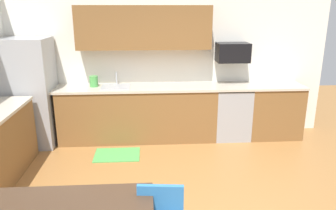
% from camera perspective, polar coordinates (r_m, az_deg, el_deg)
% --- Properties ---
extents(wall_back, '(5.80, 0.10, 2.70)m').
position_cam_1_polar(wall_back, '(5.77, -1.09, 8.08)').
color(wall_back, white).
rests_on(wall_back, ground).
extents(cabinet_run_back, '(2.64, 0.60, 0.90)m').
position_cam_1_polar(cabinet_run_back, '(5.64, -5.24, -1.62)').
color(cabinet_run_back, brown).
rests_on(cabinet_run_back, ground).
extents(cabinet_run_back_right, '(0.91, 0.60, 0.90)m').
position_cam_1_polar(cabinet_run_back_right, '(6.06, 17.84, -1.08)').
color(cabinet_run_back_right, brown).
rests_on(cabinet_run_back_right, ground).
extents(countertop_back, '(4.80, 0.64, 0.04)m').
position_cam_1_polar(countertop_back, '(5.51, -0.90, 3.10)').
color(countertop_back, beige).
rests_on(countertop_back, cabinet_run_back).
extents(upper_cabinets_back, '(2.20, 0.34, 0.70)m').
position_cam_1_polar(upper_cabinets_back, '(5.49, -4.23, 13.36)').
color(upper_cabinets_back, brown).
extents(refrigerator, '(0.76, 0.70, 1.76)m').
position_cam_1_polar(refrigerator, '(5.76, -23.05, 1.95)').
color(refrigerator, '#9EA0A5').
rests_on(refrigerator, ground).
extents(oven_range, '(0.60, 0.60, 0.91)m').
position_cam_1_polar(oven_range, '(5.82, 10.91, -1.22)').
color(oven_range, '#999BA0').
rests_on(oven_range, ground).
extents(microwave, '(0.54, 0.36, 0.32)m').
position_cam_1_polar(microwave, '(5.69, 11.23, 9.00)').
color(microwave, black).
extents(sink_basin, '(0.48, 0.40, 0.14)m').
position_cam_1_polar(sink_basin, '(5.54, -9.07, 2.53)').
color(sink_basin, '#A5A8AD').
rests_on(sink_basin, countertop_back).
extents(sink_faucet, '(0.02, 0.02, 0.24)m').
position_cam_1_polar(sink_faucet, '(5.68, -8.99, 4.55)').
color(sink_faucet, '#B2B5BA').
rests_on(sink_faucet, countertop_back).
extents(floor_mat, '(0.70, 0.50, 0.01)m').
position_cam_1_polar(floor_mat, '(5.22, -8.87, -8.58)').
color(floor_mat, '#4CA54C').
rests_on(floor_mat, ground).
extents(kettle, '(0.14, 0.14, 0.20)m').
position_cam_1_polar(kettle, '(5.60, -12.84, 3.96)').
color(kettle, '#4CA54C').
rests_on(kettle, countertop_back).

